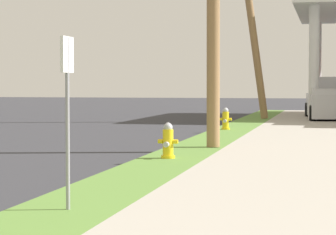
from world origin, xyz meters
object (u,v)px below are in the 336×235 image
Objects in this scene: fire_hydrant_second at (168,143)px; fire_hydrant_third at (226,120)px; utility_pole_background at (249,1)px; street_sign_post at (67,86)px; truck_silver_on_apron at (331,101)px.

fire_hydrant_third is at bearing 90.83° from fire_hydrant_second.
fire_hydrant_third is 8.83m from utility_pole_background.
utility_pole_background is 23.34m from street_sign_post.
fire_hydrant_second is at bearing 91.14° from street_sign_post.
fire_hydrant_third is (-0.14, 9.48, 0.00)m from fire_hydrant_second.
utility_pole_background is (-0.04, 7.41, 4.79)m from fire_hydrant_third.
fire_hydrant_second and fire_hydrant_third have the same top height.
fire_hydrant_second is 1.00× the size of fire_hydrant_third.
truck_silver_on_apron reaches higher than fire_hydrant_third.
fire_hydrant_second is at bearing -89.17° from fire_hydrant_third.
fire_hydrant_second is 0.35× the size of street_sign_post.
fire_hydrant_second is 0.13× the size of truck_silver_on_apron.
street_sign_post is 24.59m from truck_silver_on_apron.
utility_pole_background is 5.75m from truck_silver_on_apron.
utility_pole_background is 4.75× the size of street_sign_post.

